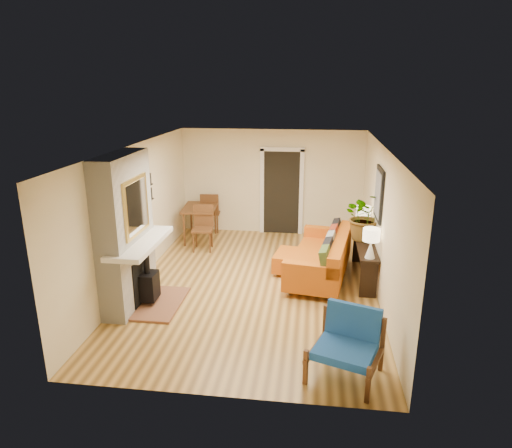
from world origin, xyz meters
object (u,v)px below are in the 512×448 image
(ottoman, at_px, (295,261))
(dining_table, at_px, (203,213))
(sofa, at_px, (324,257))
(lamp_far, at_px, (363,216))
(houseplant, at_px, (365,216))
(lamp_near, at_px, (371,240))
(blue_chair, at_px, (348,340))
(console_table, at_px, (365,251))

(ottoman, distance_m, dining_table, 2.89)
(sofa, distance_m, lamp_far, 1.25)
(houseplant, bearing_deg, dining_table, 156.17)
(lamp_near, bearing_deg, houseplant, 90.57)
(dining_table, bearing_deg, ottoman, -36.45)
(blue_chair, bearing_deg, houseplant, 81.66)
(dining_table, bearing_deg, sofa, -32.70)
(ottoman, bearing_deg, blue_chair, -75.62)
(blue_chair, height_order, dining_table, dining_table)
(blue_chair, relative_size, houseplant, 1.11)
(blue_chair, relative_size, lamp_near, 1.99)
(sofa, distance_m, blue_chair, 3.13)
(console_table, xyz_separation_m, lamp_near, (0.00, -0.76, 0.49))
(blue_chair, xyz_separation_m, console_table, (0.50, 3.12, 0.10))
(blue_chair, relative_size, dining_table, 0.56)
(ottoman, distance_m, console_table, 1.39)
(console_table, xyz_separation_m, houseplant, (-0.01, 0.24, 0.63))
(sofa, xyz_separation_m, lamp_far, (0.77, 0.73, 0.66))
(dining_table, distance_m, console_table, 4.08)
(blue_chair, distance_m, houseplant, 3.47)
(dining_table, height_order, lamp_near, lamp_near)
(console_table, bearing_deg, lamp_far, 90.00)
(ottoman, height_order, houseplant, houseplant)
(sofa, bearing_deg, console_table, 0.24)
(console_table, bearing_deg, sofa, -179.76)
(sofa, distance_m, ottoman, 0.62)
(sofa, height_order, blue_chair, sofa)
(houseplant, bearing_deg, blue_chair, -98.34)
(blue_chair, bearing_deg, sofa, 94.83)
(lamp_near, distance_m, houseplant, 1.01)
(console_table, relative_size, lamp_near, 3.43)
(lamp_far, bearing_deg, sofa, -136.27)
(lamp_far, bearing_deg, dining_table, 163.03)
(lamp_near, bearing_deg, console_table, 90.00)
(dining_table, xyz_separation_m, houseplant, (3.63, -1.60, 0.54))
(blue_chair, relative_size, console_table, 0.58)
(console_table, bearing_deg, ottoman, 173.90)
(blue_chair, distance_m, dining_table, 5.87)
(sofa, relative_size, console_table, 1.34)
(sofa, distance_m, dining_table, 3.42)
(console_table, relative_size, houseplant, 1.92)
(console_table, bearing_deg, houseplant, 92.41)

